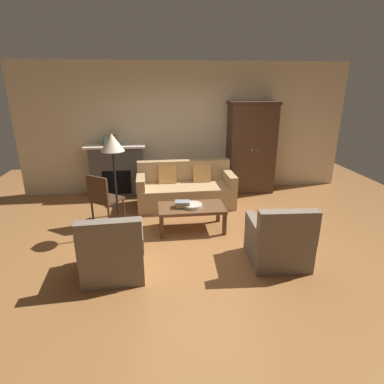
{
  "coord_description": "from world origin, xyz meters",
  "views": [
    {
      "loc": [
        -0.74,
        -4.48,
        2.39
      ],
      "look_at": [
        -0.1,
        0.72,
        0.55
      ],
      "focal_mm": 29.56,
      "sensor_mm": 36.0,
      "label": 1
    }
  ],
  "objects_px": {
    "coffee_table": "(192,209)",
    "armchair_near_left": "(113,253)",
    "armchair_near_right": "(279,242)",
    "side_chair_wooden": "(103,197)",
    "fireplace": "(117,170)",
    "mantel_vase_bronze": "(114,140)",
    "book_stack": "(183,204)",
    "floor_lamp": "(113,149)",
    "couch": "(186,190)",
    "fruit_bowl": "(193,206)",
    "mantel_vase_jade": "(106,140)",
    "armoire": "(251,148)"
  },
  "relations": [
    {
      "from": "armoire",
      "to": "mantel_vase_bronze",
      "type": "distance_m",
      "value": 2.96
    },
    {
      "from": "couch",
      "to": "armchair_near_left",
      "type": "bearing_deg",
      "value": -116.41
    },
    {
      "from": "armchair_near_right",
      "to": "side_chair_wooden",
      "type": "distance_m",
      "value": 3.01
    },
    {
      "from": "fireplace",
      "to": "mantel_vase_bronze",
      "type": "height_order",
      "value": "mantel_vase_bronze"
    },
    {
      "from": "armchair_near_left",
      "to": "armchair_near_right",
      "type": "bearing_deg",
      "value": 0.62
    },
    {
      "from": "book_stack",
      "to": "armchair_near_right",
      "type": "relative_size",
      "value": 0.3
    },
    {
      "from": "fruit_bowl",
      "to": "side_chair_wooden",
      "type": "relative_size",
      "value": 0.36
    },
    {
      "from": "fireplace",
      "to": "armoire",
      "type": "relative_size",
      "value": 0.63
    },
    {
      "from": "mantel_vase_bronze",
      "to": "armchair_near_left",
      "type": "xyz_separation_m",
      "value": [
        0.24,
        -3.11,
        -0.91
      ]
    },
    {
      "from": "armoire",
      "to": "mantel_vase_jade",
      "type": "relative_size",
      "value": 9.65
    },
    {
      "from": "armchair_near_right",
      "to": "fruit_bowl",
      "type": "bearing_deg",
      "value": 132.32
    },
    {
      "from": "fireplace",
      "to": "fruit_bowl",
      "type": "distance_m",
      "value": 2.42
    },
    {
      "from": "coffee_table",
      "to": "fruit_bowl",
      "type": "xyz_separation_m",
      "value": [
        0.01,
        -0.03,
        0.08
      ]
    },
    {
      "from": "fruit_bowl",
      "to": "floor_lamp",
      "type": "bearing_deg",
      "value": -179.4
    },
    {
      "from": "fireplace",
      "to": "mantel_vase_jade",
      "type": "relative_size",
      "value": 6.1
    },
    {
      "from": "armoire",
      "to": "fruit_bowl",
      "type": "distance_m",
      "value": 2.49
    },
    {
      "from": "fireplace",
      "to": "fruit_bowl",
      "type": "height_order",
      "value": "fireplace"
    },
    {
      "from": "armchair_near_right",
      "to": "armchair_near_left",
      "type": "bearing_deg",
      "value": -179.38
    },
    {
      "from": "fruit_bowl",
      "to": "mantel_vase_jade",
      "type": "xyz_separation_m",
      "value": [
        -1.59,
        1.94,
        0.78
      ]
    },
    {
      "from": "fireplace",
      "to": "mantel_vase_bronze",
      "type": "bearing_deg",
      "value": -90.0
    },
    {
      "from": "couch",
      "to": "floor_lamp",
      "type": "relative_size",
      "value": 1.16
    },
    {
      "from": "coffee_table",
      "to": "floor_lamp",
      "type": "distance_m",
      "value": 1.61
    },
    {
      "from": "armchair_near_left",
      "to": "side_chair_wooden",
      "type": "height_order",
      "value": "side_chair_wooden"
    },
    {
      "from": "fireplace",
      "to": "floor_lamp",
      "type": "xyz_separation_m",
      "value": [
        0.2,
        -1.97,
        0.86
      ]
    },
    {
      "from": "floor_lamp",
      "to": "couch",
      "type": "bearing_deg",
      "value": 44.59
    },
    {
      "from": "mantel_vase_jade",
      "to": "armchair_near_left",
      "type": "relative_size",
      "value": 0.23
    },
    {
      "from": "fireplace",
      "to": "armchair_near_right",
      "type": "relative_size",
      "value": 1.43
    },
    {
      "from": "floor_lamp",
      "to": "armchair_near_left",
      "type": "bearing_deg",
      "value": -87.71
    },
    {
      "from": "armchair_near_left",
      "to": "floor_lamp",
      "type": "relative_size",
      "value": 0.53
    },
    {
      "from": "armoire",
      "to": "mantel_vase_bronze",
      "type": "height_order",
      "value": "armoire"
    },
    {
      "from": "coffee_table",
      "to": "fruit_bowl",
      "type": "bearing_deg",
      "value": -67.61
    },
    {
      "from": "mantel_vase_jade",
      "to": "armchair_near_right",
      "type": "height_order",
      "value": "mantel_vase_jade"
    },
    {
      "from": "armchair_near_left",
      "to": "armoire",
      "type": "bearing_deg",
      "value": 48.45
    },
    {
      "from": "fruit_bowl",
      "to": "book_stack",
      "type": "height_order",
      "value": "book_stack"
    },
    {
      "from": "coffee_table",
      "to": "mantel_vase_bronze",
      "type": "xyz_separation_m",
      "value": [
        -1.4,
        1.91,
        0.86
      ]
    },
    {
      "from": "couch",
      "to": "coffee_table",
      "type": "distance_m",
      "value": 1.16
    },
    {
      "from": "fireplace",
      "to": "mantel_vase_jade",
      "type": "distance_m",
      "value": 0.68
    },
    {
      "from": "coffee_table",
      "to": "floor_lamp",
      "type": "bearing_deg",
      "value": -177.91
    },
    {
      "from": "mantel_vase_bronze",
      "to": "armchair_near_left",
      "type": "height_order",
      "value": "mantel_vase_bronze"
    },
    {
      "from": "side_chair_wooden",
      "to": "armchair_near_right",
      "type": "bearing_deg",
      "value": -31.99
    },
    {
      "from": "couch",
      "to": "side_chair_wooden",
      "type": "height_order",
      "value": "side_chair_wooden"
    },
    {
      "from": "book_stack",
      "to": "side_chair_wooden",
      "type": "relative_size",
      "value": 0.29
    },
    {
      "from": "armoire",
      "to": "floor_lamp",
      "type": "xyz_separation_m",
      "value": [
        -2.75,
        -1.89,
        0.43
      ]
    },
    {
      "from": "armchair_near_right",
      "to": "coffee_table",
      "type": "bearing_deg",
      "value": 131.91
    },
    {
      "from": "fruit_bowl",
      "to": "mantel_vase_jade",
      "type": "relative_size",
      "value": 1.56
    },
    {
      "from": "couch",
      "to": "side_chair_wooden",
      "type": "relative_size",
      "value": 2.14
    },
    {
      "from": "armchair_near_left",
      "to": "side_chair_wooden",
      "type": "distance_m",
      "value": 1.66
    },
    {
      "from": "fruit_bowl",
      "to": "mantel_vase_bronze",
      "type": "bearing_deg",
      "value": 126.04
    },
    {
      "from": "mantel_vase_jade",
      "to": "mantel_vase_bronze",
      "type": "relative_size",
      "value": 0.98
    },
    {
      "from": "coffee_table",
      "to": "armchair_near_left",
      "type": "distance_m",
      "value": 1.67
    }
  ]
}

